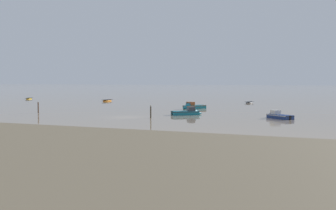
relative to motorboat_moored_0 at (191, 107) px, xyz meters
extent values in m
plane|color=tan|center=(-3.62, -19.02, -0.29)|extent=(800.00, 800.00, 0.00)
cube|color=#197084|center=(0.40, 0.67, -0.08)|extent=(3.70, 4.53, 0.83)
cone|color=#197084|center=(-0.74, -1.22, -0.08)|extent=(2.11, 2.00, 1.67)
cube|color=brown|center=(0.38, 0.63, 0.23)|extent=(3.77, 4.63, 0.09)
cube|color=brown|center=(-0.12, -0.20, 0.66)|extent=(1.65, 1.55, 0.65)
cube|color=#384751|center=(-0.38, -0.63, 0.71)|extent=(1.20, 0.85, 0.52)
cube|color=black|center=(1.48, 2.44, 0.05)|extent=(0.42, 0.39, 0.59)
ellipsoid|color=gray|center=(6.98, 21.90, -0.17)|extent=(1.77, 3.38, 0.51)
cube|color=#33383F|center=(6.98, 21.90, 0.04)|extent=(1.70, 3.12, 0.07)
cube|color=#33383F|center=(6.98, 21.90, -0.03)|extent=(1.01, 0.41, 0.05)
ellipsoid|color=gold|center=(-53.20, 18.56, -0.17)|extent=(2.19, 3.45, 0.52)
cube|color=black|center=(-53.20, 18.56, 0.05)|extent=(2.07, 3.20, 0.07)
cube|color=black|center=(-53.20, 18.56, -0.03)|extent=(1.02, 0.54, 0.05)
cube|color=#197084|center=(2.90, -12.35, -0.09)|extent=(4.23, 3.63, 0.78)
cone|color=#197084|center=(4.62, -11.17, -0.09)|extent=(1.92, 2.00, 1.57)
cube|color=#33383F|center=(2.94, -12.32, 0.20)|extent=(4.32, 3.71, 0.09)
cube|color=#33383F|center=(3.69, -11.81, 0.61)|extent=(1.50, 1.57, 0.61)
cube|color=#384751|center=(4.08, -11.54, 0.65)|extent=(0.86, 1.11, 0.49)
cube|color=black|center=(1.30, -13.46, 0.03)|extent=(0.38, 0.40, 0.56)
cube|color=navy|center=(16.76, -13.10, -0.11)|extent=(3.77, 3.60, 0.72)
cone|color=navy|center=(15.33, -11.82, -0.11)|extent=(1.83, 1.85, 1.45)
cube|color=silver|center=(16.73, -13.08, 0.17)|extent=(3.85, 3.68, 0.08)
cube|color=silver|center=(16.11, -12.52, 0.54)|extent=(1.43, 1.45, 0.56)
cube|color=#384751|center=(15.78, -12.22, 0.58)|extent=(0.89, 0.95, 0.45)
cube|color=black|center=(18.11, -14.31, 0.00)|extent=(0.36, 0.37, 0.52)
ellipsoid|color=orange|center=(-27.48, 17.02, -0.15)|extent=(1.28, 3.74, 0.59)
cube|color=black|center=(-27.48, 17.02, 0.10)|extent=(1.26, 3.44, 0.08)
cube|color=black|center=(-27.48, 17.02, 0.01)|extent=(1.15, 0.24, 0.06)
cylinder|color=#3B3323|center=(0.06, -18.68, 0.49)|extent=(0.18, 0.18, 1.93)
cylinder|color=silver|center=(0.06, -18.68, 1.39)|extent=(0.22, 0.22, 0.08)
cylinder|color=#4E3323|center=(-20.08, -17.43, 0.50)|extent=(0.18, 0.18, 1.98)
cylinder|color=silver|center=(-20.08, -17.43, 1.43)|extent=(0.22, 0.22, 0.08)
camera|label=1|loc=(21.27, -67.01, 4.86)|focal=41.14mm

